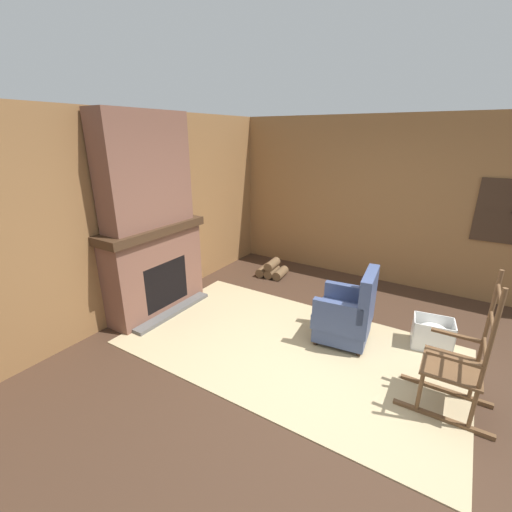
{
  "coord_description": "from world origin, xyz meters",
  "views": [
    {
      "loc": [
        0.96,
        -2.98,
        2.37
      ],
      "look_at": [
        -1.21,
        0.51,
        0.9
      ],
      "focal_mm": 24.0,
      "sensor_mm": 36.0,
      "label": 1
    }
  ],
  "objects_px": {
    "armchair": "(347,315)",
    "laundry_basket": "(432,334)",
    "rocking_chair": "(457,368)",
    "firewood_stack": "(272,270)",
    "storage_case": "(161,217)",
    "oil_lamp_vase": "(124,225)"
  },
  "relations": [
    {
      "from": "armchair",
      "to": "laundry_basket",
      "type": "bearing_deg",
      "value": -161.85
    },
    {
      "from": "rocking_chair",
      "to": "firewood_stack",
      "type": "distance_m",
      "value": 3.45
    },
    {
      "from": "armchair",
      "to": "firewood_stack",
      "type": "distance_m",
      "value": 2.18
    },
    {
      "from": "rocking_chair",
      "to": "storage_case",
      "type": "relative_size",
      "value": 6.08
    },
    {
      "from": "firewood_stack",
      "to": "laundry_basket",
      "type": "relative_size",
      "value": 1.08
    },
    {
      "from": "armchair",
      "to": "laundry_basket",
      "type": "height_order",
      "value": "armchair"
    },
    {
      "from": "laundry_basket",
      "to": "storage_case",
      "type": "xyz_separation_m",
      "value": [
        -3.45,
        -0.79,
        1.11
      ]
    },
    {
      "from": "laundry_basket",
      "to": "oil_lamp_vase",
      "type": "xyz_separation_m",
      "value": [
        -3.45,
        -1.4,
        1.14
      ]
    },
    {
      "from": "laundry_basket",
      "to": "armchair",
      "type": "bearing_deg",
      "value": -155.87
    },
    {
      "from": "firewood_stack",
      "to": "armchair",
      "type": "bearing_deg",
      "value": -36.59
    },
    {
      "from": "firewood_stack",
      "to": "storage_case",
      "type": "xyz_separation_m",
      "value": [
        -0.82,
        -1.68,
        1.18
      ]
    },
    {
      "from": "rocking_chair",
      "to": "firewood_stack",
      "type": "bearing_deg",
      "value": -33.29
    },
    {
      "from": "oil_lamp_vase",
      "to": "storage_case",
      "type": "xyz_separation_m",
      "value": [
        0.0,
        0.61,
        -0.02
      ]
    },
    {
      "from": "firewood_stack",
      "to": "storage_case",
      "type": "height_order",
      "value": "storage_case"
    },
    {
      "from": "armchair",
      "to": "rocking_chair",
      "type": "relative_size",
      "value": 0.7
    },
    {
      "from": "rocking_chair",
      "to": "armchair",
      "type": "bearing_deg",
      "value": -26.44
    },
    {
      "from": "oil_lamp_vase",
      "to": "storage_case",
      "type": "relative_size",
      "value": 1.09
    },
    {
      "from": "armchair",
      "to": "firewood_stack",
      "type": "xyz_separation_m",
      "value": [
        -1.74,
        1.29,
        -0.24
      ]
    },
    {
      "from": "storage_case",
      "to": "armchair",
      "type": "bearing_deg",
      "value": 8.59
    },
    {
      "from": "armchair",
      "to": "storage_case",
      "type": "bearing_deg",
      "value": 2.6
    },
    {
      "from": "firewood_stack",
      "to": "oil_lamp_vase",
      "type": "relative_size",
      "value": 2.16
    },
    {
      "from": "rocking_chair",
      "to": "laundry_basket",
      "type": "xyz_separation_m",
      "value": [
        -0.26,
        0.96,
        -0.26
      ]
    }
  ]
}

